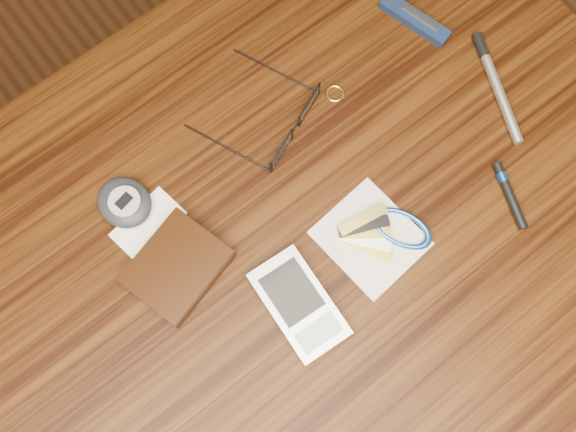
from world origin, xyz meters
name	(u,v)px	position (x,y,z in m)	size (l,w,h in m)	color
ground	(278,329)	(0.00, 0.00, 0.00)	(3.80, 3.80, 0.00)	#472814
desk	(271,277)	(0.00, 0.00, 0.65)	(1.00, 0.70, 0.75)	#321A08
wallet_and_card	(176,266)	(-0.09, 0.06, 0.76)	(0.12, 0.15, 0.02)	black
eyeglasses	(290,125)	(0.12, 0.11, 0.76)	(0.16, 0.16, 0.03)	black
gold_ring	(335,94)	(0.19, 0.12, 0.75)	(0.02, 0.02, 0.00)	#E3C568
pda_phone	(299,304)	(0.00, -0.06, 0.76)	(0.07, 0.12, 0.02)	#B2B3B6
pedometer	(125,202)	(-0.09, 0.15, 0.76)	(0.07, 0.08, 0.03)	#21242B
notepad_keys	(385,232)	(0.12, -0.06, 0.75)	(0.13, 0.12, 0.01)	white
pocket_knife	(415,20)	(0.33, 0.13, 0.76)	(0.04, 0.10, 0.01)	#0F1D3D
silver_pen	(494,79)	(0.35, 0.01, 0.76)	(0.07, 0.14, 0.01)	silver
black_blue_pen	(509,193)	(0.27, -0.11, 0.76)	(0.04, 0.08, 0.01)	black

